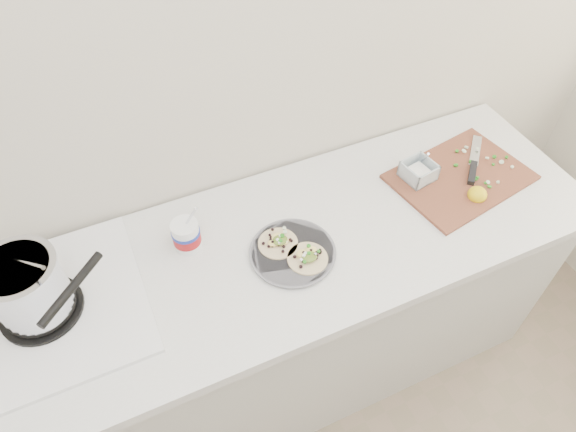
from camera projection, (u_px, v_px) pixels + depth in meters
name	position (u px, v px, depth m)	size (l,w,h in m)	color
counter	(239.00, 332.00, 1.90)	(2.44, 0.66, 0.90)	beige
stove	(33.00, 296.00, 1.37)	(0.55, 0.51, 0.26)	silver
taco_plate	(293.00, 251.00, 1.56)	(0.27, 0.27, 0.04)	slate
tub	(187.00, 233.00, 1.55)	(0.09, 0.09, 0.20)	white
cutboard	(457.00, 174.00, 1.78)	(0.51, 0.39, 0.07)	brown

